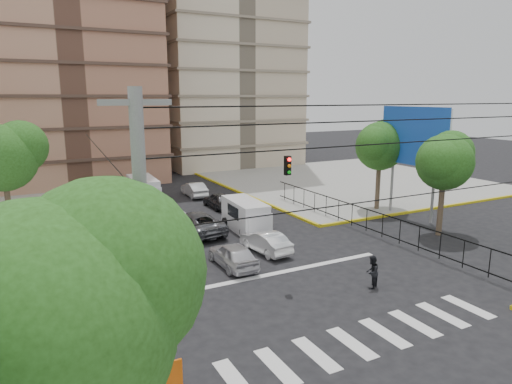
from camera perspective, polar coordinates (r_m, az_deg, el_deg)
ground at (r=22.94m, az=3.75°, el=-11.16°), size 160.00×160.00×0.00m
sidewalk_ne at (r=49.87m, az=11.45°, el=1.36°), size 26.00×26.00×0.15m
crosswalk_stripes at (r=18.61m, az=13.87°, el=-17.27°), size 12.00×2.40×0.01m
stop_line at (r=23.89m, az=2.23°, el=-10.16°), size 13.00×0.40×0.01m
park_fence at (r=31.45m, az=13.58°, el=-5.03°), size 0.10×22.50×1.66m
billboard at (r=35.15m, az=19.19°, el=6.38°), size 0.36×6.20×8.10m
tree_sw_near at (r=8.80m, az=-24.49°, el=-14.08°), size 5.63×4.60×7.57m
tree_park_a at (r=31.61m, az=22.60°, el=3.77°), size 4.41×3.60×6.83m
tree_park_c at (r=37.08m, az=15.34°, el=5.83°), size 4.65×3.80×7.25m
tree_tudor at (r=34.20m, az=-28.94°, el=4.10°), size 5.39×4.40×7.43m
traffic_light_nw at (r=26.63m, az=-19.89°, el=-1.54°), size 0.28×0.22×4.40m
traffic_light_hanging at (r=19.65m, az=7.08°, el=2.82°), size 18.00×9.12×0.92m
utility_pole_sw at (r=10.12m, az=-13.59°, el=-12.97°), size 1.40×0.28×9.00m
van_right_lane at (r=30.85m, az=-1.17°, el=-3.09°), size 2.08×4.68×2.06m
van_left_lane at (r=39.62m, az=-13.82°, el=0.05°), size 2.19×5.04×2.23m
car_silver_front_left at (r=24.61m, az=-2.90°, el=-7.84°), size 1.58×3.92×1.34m
car_white_front_right at (r=26.80m, az=1.21°, el=-6.25°), size 1.68×3.91×1.25m
car_grey_mid_left at (r=30.49m, az=-7.78°, el=-3.85°), size 3.14×5.74×1.52m
car_silver_rear_left at (r=34.97m, az=-13.63°, el=-2.29°), size 1.94×4.28×1.22m
car_darkgrey_mid_right at (r=37.34m, az=-4.68°, el=-1.03°), size 1.61×3.87×1.31m
car_white_rear_right at (r=41.87m, az=-7.72°, el=0.32°), size 1.54×4.04×1.32m
pedestrian_crosswalk at (r=22.62m, az=14.29°, el=-9.68°), size 0.98×0.92×1.59m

